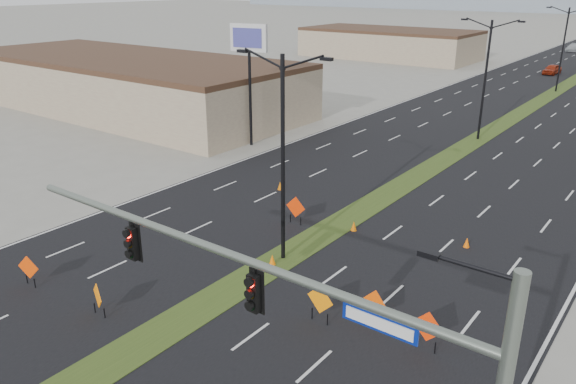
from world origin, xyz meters
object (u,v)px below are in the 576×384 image
Objects in this scene: construction_sign_1 at (98,297)px; car_far at (573,48)px; streetlight_0 at (283,154)px; streetlight_2 at (563,47)px; construction_sign_4 at (320,301)px; streetlight_1 at (485,77)px; car_left at (552,69)px; construction_sign_5 at (428,328)px; cone_2 at (467,243)px; construction_sign_3 at (375,304)px; cone_0 at (272,260)px; signal_mast at (312,331)px; cone_1 at (354,226)px; construction_sign_2 at (296,208)px; pole_sign_west at (249,47)px; construction_sign_0 at (28,268)px; cone_3 at (280,186)px.

car_far is at bearing 113.50° from construction_sign_1.
streetlight_0 is 1.00× the size of streetlight_2.
car_far is at bearing 101.82° from construction_sign_4.
streetlight_1 is 42.81m from car_left.
car_far is 107.30m from construction_sign_5.
construction_sign_1 reaches higher than cone_2.
construction_sign_3 is at bearing -81.83° from car_far.
streetlight_2 is at bearing 90.02° from cone_0.
signal_mast is 17.31m from cone_1.
cone_1 is at bearing 18.67° from construction_sign_2.
pole_sign_west reaches higher than car_far.
construction_sign_5 is at bearing -11.63° from cone_0.
construction_sign_0 is at bearing -89.33° from car_far.
pole_sign_west is at bearing 89.31° from construction_sign_0.
construction_sign_5 is at bearing 16.74° from construction_sign_4.
construction_sign_5 is at bearing -74.04° from streetlight_1.
construction_sign_0 is at bearing -101.50° from streetlight_1.
construction_sign_1 is at bearing -92.63° from streetlight_2.
cone_3 is (-14.88, 10.35, -0.69)m from construction_sign_5.
car_left is 79.46m from construction_sign_0.
streetlight_1 is 21.86m from cone_3.
construction_sign_3 is at bearing -19.86° from streetlight_0.
car_left is at bearing 94.36° from cone_1.
signal_mast is 8.90m from construction_sign_3.
streetlight_2 is 59.89m from construction_sign_4.
construction_sign_5 is (16.46, -106.02, 0.28)m from car_far.
streetlight_2 is 15.62m from car_left.
construction_sign_4 is at bearing -135.30° from construction_sign_3.
construction_sign_3 is 9.03m from cone_2.
streetlight_0 is 1.02× the size of pole_sign_west.
construction_sign_4 is at bearing -55.02° from pole_sign_west.
cone_2 is (6.85, 7.59, -0.01)m from cone_0.
construction_sign_3 is (10.24, -72.68, 0.18)m from car_left.
construction_sign_2 is at bearing -94.72° from streetlight_1.
construction_sign_3 is at bearing 40.17° from construction_sign_4.
car_left is 7.29× the size of cone_3.
construction_sign_5 is at bearing -74.11° from car_left.
construction_sign_3 is 2.19m from construction_sign_4.
cone_1 is 0.98× the size of cone_3.
streetlight_0 is 5.21m from cone_0.
pole_sign_west is at bearing 133.15° from signal_mast.
construction_sign_1 reaches higher than cone_0.
pole_sign_west is at bearing -94.94° from car_left.
cone_1 is at bearing -87.20° from streetlight_1.
signal_mast reaches higher than construction_sign_4.
construction_sign_5 reaches higher than car_left.
signal_mast is 66.56m from streetlight_2.
construction_sign_5 is (12.65, -73.08, 0.27)m from car_left.
cone_1 is (-5.25, 7.27, -0.61)m from construction_sign_3.
cone_2 is at bearing -80.84° from car_far.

